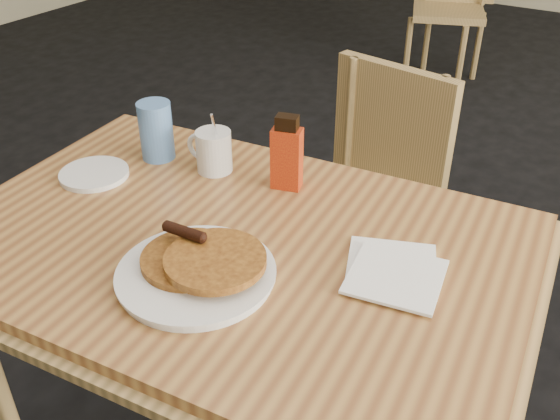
{
  "coord_description": "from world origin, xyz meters",
  "views": [
    {
      "loc": [
        0.54,
        -0.81,
        1.44
      ],
      "look_at": [
        0.02,
        0.03,
        0.8
      ],
      "focal_mm": 40.0,
      "sensor_mm": 36.0,
      "label": 1
    }
  ],
  "objects_px": {
    "coffee_mug": "(213,150)",
    "blue_tumbler": "(156,131)",
    "pancake_plate": "(198,269)",
    "syrup_bottle": "(287,155)",
    "main_table": "(232,256)",
    "chair_main_far": "(375,187)"
  },
  "relations": [
    {
      "from": "main_table",
      "to": "coffee_mug",
      "type": "xyz_separation_m",
      "value": [
        -0.19,
        0.2,
        0.09
      ]
    },
    {
      "from": "pancake_plate",
      "to": "syrup_bottle",
      "type": "height_order",
      "value": "syrup_bottle"
    },
    {
      "from": "main_table",
      "to": "syrup_bottle",
      "type": "distance_m",
      "value": 0.25
    },
    {
      "from": "coffee_mug",
      "to": "blue_tumbler",
      "type": "height_order",
      "value": "coffee_mug"
    },
    {
      "from": "main_table",
      "to": "blue_tumbler",
      "type": "bearing_deg",
      "value": 152.04
    },
    {
      "from": "chair_main_far",
      "to": "blue_tumbler",
      "type": "relative_size",
      "value": 6.19
    },
    {
      "from": "main_table",
      "to": "blue_tumbler",
      "type": "xyz_separation_m",
      "value": [
        -0.34,
        0.18,
        0.11
      ]
    },
    {
      "from": "syrup_bottle",
      "to": "chair_main_far",
      "type": "bearing_deg",
      "value": 73.29
    },
    {
      "from": "syrup_bottle",
      "to": "main_table",
      "type": "bearing_deg",
      "value": -103.23
    },
    {
      "from": "syrup_bottle",
      "to": "coffee_mug",
      "type": "bearing_deg",
      "value": 171.72
    },
    {
      "from": "pancake_plate",
      "to": "syrup_bottle",
      "type": "relative_size",
      "value": 1.68
    },
    {
      "from": "chair_main_far",
      "to": "coffee_mug",
      "type": "relative_size",
      "value": 5.63
    },
    {
      "from": "main_table",
      "to": "chair_main_far",
      "type": "height_order",
      "value": "chair_main_far"
    },
    {
      "from": "coffee_mug",
      "to": "syrup_bottle",
      "type": "xyz_separation_m",
      "value": [
        0.18,
        0.02,
        0.03
      ]
    },
    {
      "from": "chair_main_far",
      "to": "pancake_plate",
      "type": "xyz_separation_m",
      "value": [
        0.02,
        -0.84,
        0.26
      ]
    },
    {
      "from": "chair_main_far",
      "to": "coffee_mug",
      "type": "bearing_deg",
      "value": -100.35
    },
    {
      "from": "coffee_mug",
      "to": "blue_tumbler",
      "type": "xyz_separation_m",
      "value": [
        -0.15,
        -0.02,
        0.02
      ]
    },
    {
      "from": "pancake_plate",
      "to": "coffee_mug",
      "type": "bearing_deg",
      "value": 123.06
    },
    {
      "from": "coffee_mug",
      "to": "syrup_bottle",
      "type": "height_order",
      "value": "syrup_bottle"
    },
    {
      "from": "main_table",
      "to": "pancake_plate",
      "type": "bearing_deg",
      "value": -79.63
    },
    {
      "from": "main_table",
      "to": "pancake_plate",
      "type": "distance_m",
      "value": 0.15
    },
    {
      "from": "pancake_plate",
      "to": "blue_tumbler",
      "type": "xyz_separation_m",
      "value": [
        -0.36,
        0.31,
        0.05
      ]
    }
  ]
}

